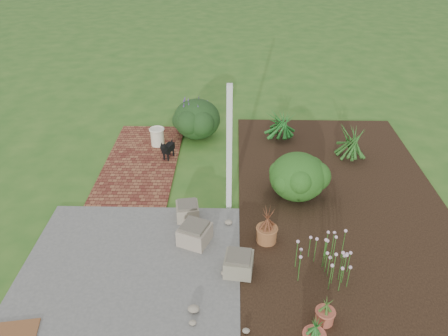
{
  "coord_description": "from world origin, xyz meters",
  "views": [
    {
      "loc": [
        0.37,
        -6.69,
        5.07
      ],
      "look_at": [
        0.2,
        0.4,
        0.7
      ],
      "focal_mm": 35.0,
      "sensor_mm": 36.0,
      "label": 1
    }
  ],
  "objects_px": {
    "cream_ceramic_urn": "(157,137)",
    "black_dog": "(167,148)",
    "stone_trough_near": "(239,264)",
    "evergreen_shrub": "(298,175)"
  },
  "relations": [
    {
      "from": "black_dog",
      "to": "cream_ceramic_urn",
      "type": "height_order",
      "value": "black_dog"
    },
    {
      "from": "black_dog",
      "to": "cream_ceramic_urn",
      "type": "xyz_separation_m",
      "value": [
        -0.33,
        0.64,
        -0.05
      ]
    },
    {
      "from": "stone_trough_near",
      "to": "evergreen_shrub",
      "type": "height_order",
      "value": "evergreen_shrub"
    },
    {
      "from": "stone_trough_near",
      "to": "evergreen_shrub",
      "type": "bearing_deg",
      "value": 61.66
    },
    {
      "from": "black_dog",
      "to": "evergreen_shrub",
      "type": "xyz_separation_m",
      "value": [
        2.75,
        -1.38,
        0.19
      ]
    },
    {
      "from": "stone_trough_near",
      "to": "evergreen_shrub",
      "type": "relative_size",
      "value": 0.4
    },
    {
      "from": "black_dog",
      "to": "evergreen_shrub",
      "type": "distance_m",
      "value": 3.08
    },
    {
      "from": "cream_ceramic_urn",
      "to": "black_dog",
      "type": "bearing_deg",
      "value": -63.01
    },
    {
      "from": "cream_ceramic_urn",
      "to": "evergreen_shrub",
      "type": "distance_m",
      "value": 3.68
    },
    {
      "from": "stone_trough_near",
      "to": "cream_ceramic_urn",
      "type": "bearing_deg",
      "value": 114.8
    }
  ]
}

